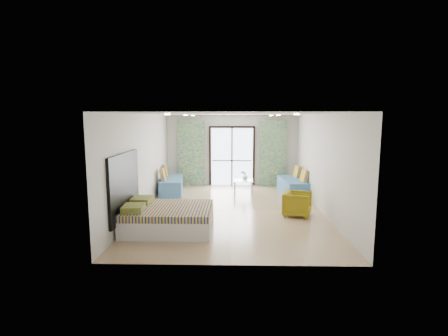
{
  "coord_description": "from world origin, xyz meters",
  "views": [
    {
      "loc": [
        0.02,
        -9.64,
        2.61
      ],
      "look_at": [
        -0.22,
        0.36,
        1.15
      ],
      "focal_mm": 28.0,
      "sensor_mm": 36.0,
      "label": 1
    }
  ],
  "objects_px": {
    "daybed_right": "(293,186)",
    "armchair": "(297,203)",
    "coffee_table": "(243,182)",
    "daybed_left": "(171,184)",
    "bed": "(168,218)"
  },
  "relations": [
    {
      "from": "armchair",
      "to": "bed",
      "type": "bearing_deg",
      "value": 129.25
    },
    {
      "from": "daybed_left",
      "to": "armchair",
      "type": "relative_size",
      "value": 2.74
    },
    {
      "from": "bed",
      "to": "daybed_left",
      "type": "height_order",
      "value": "daybed_left"
    },
    {
      "from": "bed",
      "to": "coffee_table",
      "type": "distance_m",
      "value": 4.5
    },
    {
      "from": "coffee_table",
      "to": "armchair",
      "type": "bearing_deg",
      "value": -64.46
    },
    {
      "from": "daybed_left",
      "to": "coffee_table",
      "type": "distance_m",
      "value": 2.52
    },
    {
      "from": "armchair",
      "to": "daybed_left",
      "type": "bearing_deg",
      "value": 72.08
    },
    {
      "from": "daybed_left",
      "to": "coffee_table",
      "type": "xyz_separation_m",
      "value": [
        2.52,
        0.03,
        0.11
      ]
    },
    {
      "from": "bed",
      "to": "coffee_table",
      "type": "relative_size",
      "value": 2.54
    },
    {
      "from": "daybed_left",
      "to": "daybed_right",
      "type": "distance_m",
      "value": 4.23
    },
    {
      "from": "daybed_left",
      "to": "coffee_table",
      "type": "bearing_deg",
      "value": -5.92
    },
    {
      "from": "daybed_right",
      "to": "armchair",
      "type": "xyz_separation_m",
      "value": [
        -0.36,
        -2.71,
        0.07
      ]
    },
    {
      "from": "daybed_right",
      "to": "armchair",
      "type": "bearing_deg",
      "value": -102.63
    },
    {
      "from": "bed",
      "to": "armchair",
      "type": "bearing_deg",
      "value": 21.28
    },
    {
      "from": "coffee_table",
      "to": "armchair",
      "type": "height_order",
      "value": "coffee_table"
    }
  ]
}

